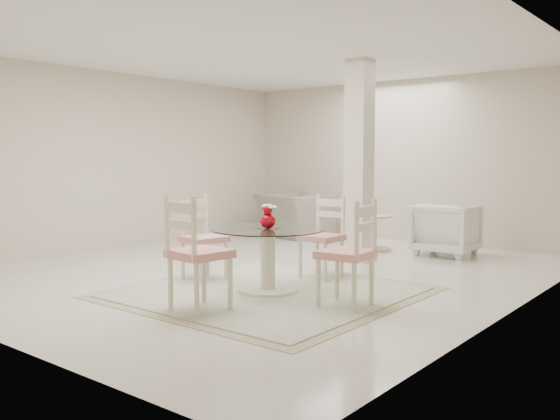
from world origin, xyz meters
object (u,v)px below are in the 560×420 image
Objects in this scene: dining_chair_east at (353,246)px; side_table at (374,234)px; column at (359,162)px; dining_chair_north at (325,230)px; dining_chair_west at (201,231)px; dining_table at (268,260)px; red_vase at (268,217)px; recliner_taupe at (295,215)px; dining_chair_south at (193,245)px; armchair_white at (446,229)px.

dining_chair_east reaches higher than side_table.
column is 5.05× the size of side_table.
dining_chair_north is (-1.01, 1.02, -0.03)m from dining_chair_east.
dining_chair_north is 1.43m from dining_chair_west.
dining_table is 1.04m from dining_chair_west.
dining_chair_north is at bearing -76.99° from column.
red_vase is 0.22× the size of dining_chair_east.
side_table is at bearing 99.97° from dining_table.
dining_chair_east is at bearing 146.42° from recliner_taupe.
dining_chair_south is (-0.02, -1.03, 0.28)m from dining_table.
column reaches higher than recliner_taupe.
column is 2.32× the size of dining_table.
armchair_white is (2.94, -0.26, -0.01)m from recliner_taupe.
column is at bearing 159.45° from recliner_taupe.
dining_chair_west is 1.45m from dining_chair_south.
column is at bearing -155.10° from dining_chair_east.
dining_table is at bearing -83.66° from dining_chair_west.
dining_table is (0.27, -2.24, -1.01)m from column.
red_vase is (0.27, -2.24, -0.56)m from column.
dining_chair_south is at bearing -91.08° from dining_table.
dining_table is at bearing -95.33° from dining_chair_east.
column reaches higher than dining_chair_south.
red_vase is at bearing -85.49° from dining_chair_south.
dining_chair_south reaches higher than side_table.
side_table is at bearing 106.90° from column.
dining_chair_north is 2.48m from armchair_white.
column reaches higher than dining_chair_east.
column is 2.54× the size of dining_chair_north.
recliner_taupe is at bearing 131.81° from dining_chair_north.
recliner_taupe is (-2.48, 2.69, -0.18)m from dining_chair_north.
recliner_taupe reaches higher than dining_table.
side_table is (-1.58, 3.20, -0.34)m from dining_chair_east.
armchair_white is (0.47, 3.45, 0.03)m from dining_table.
red_vase is at bearing -95.49° from dining_chair_east.
dining_chair_west reaches higher than side_table.
red_vase is 1.04m from dining_chair_north.
dining_chair_west is (-2.04, 0.03, -0.03)m from dining_chair_east.
dining_chair_west is at bearing -40.73° from dining_chair_south.
dining_chair_south is (0.25, -3.27, -0.73)m from column.
armchair_white is (0.47, 3.45, -0.42)m from red_vase.
side_table is at bearing 178.11° from recliner_taupe.
dining_chair_north is 1.99× the size of side_table.
dining_chair_south is (-0.03, -2.04, 0.06)m from dining_chair_north.
column is 2.33m from red_vase.
dining_chair_north is 1.00× the size of dining_chair_west.
dining_chair_east is (1.29, -2.25, -0.76)m from column.
column reaches higher than armchair_white.
armchair_white is at bearing -15.91° from dining_chair_west.
dining_chair_south is at bearing -91.67° from dining_chair_north.
column is 2.31× the size of recliner_taupe.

